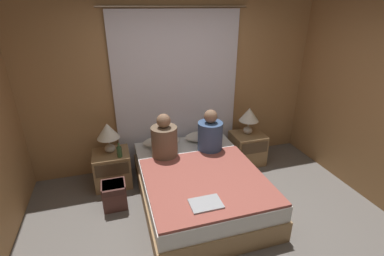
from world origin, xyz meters
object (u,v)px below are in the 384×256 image
Objects in this scene: person_right_in_bed at (210,134)px; laptop_on_bed at (206,204)px; bed at (199,185)px; nightstand_right at (247,148)px; lamp_right at (249,116)px; nightstand_left at (113,168)px; pillow_right at (202,136)px; lamp_left at (108,133)px; beer_bottle_on_left_stand at (119,152)px; backpack_on_floor at (114,194)px; pillow_left at (162,141)px; person_left_in_bed at (164,140)px.

person_right_in_bed is 1.86× the size of laptop_on_bed.
laptop_on_bed reaches higher than bed.
lamp_right is at bearing 90.00° from nightstand_right.
pillow_right is (1.38, 0.10, 0.28)m from nightstand_left.
lamp_left is 1.72m from laptop_on_bed.
lamp_left is at bearing 124.53° from beer_bottle_on_left_stand.
beer_bottle_on_left_stand reaches higher than backpack_on_floor.
person_right_in_bed reaches higher than nightstand_left.
lamp_left reaches higher than pillow_left.
bed is at bearing -30.70° from beer_bottle_on_left_stand.
lamp_right is at bearing 4.97° from beer_bottle_on_left_stand.
lamp_left is 1.41m from person_right_in_bed.
lamp_left is 0.78m from person_left_in_bed.
bed is at bearing -34.64° from lamp_left.
laptop_on_bed is at bearing -112.07° from person_right_in_bed.
bed is 1.15m from beer_bottle_on_left_stand.
beer_bottle_on_left_stand reaches higher than pillow_left.
pillow_right is at bearing 174.82° from lamp_right.
bed is 1.27m from nightstand_left.
laptop_on_bed is (0.91, -1.40, 0.25)m from nightstand_left.
person_left_in_bed is (-1.41, -0.26, 0.47)m from nightstand_right.
lamp_left is at bearing 145.36° from bed.
lamp_right is 1.44m from person_left_in_bed.
nightstand_right is at bearing 13.98° from backpack_on_floor.
pillow_left is 0.64m from pillow_right.
laptop_on_bed is at bearing -57.69° from lamp_left.
person_right_in_bed is (0.31, 0.44, 0.49)m from bed.
person_left_in_bed is at bearing -19.74° from nightstand_left.
bed is at bearing -145.36° from lamp_right.
pillow_right is (-0.74, 0.10, 0.28)m from nightstand_right.
pillow_left is 2.68× the size of beer_bottle_on_left_stand.
bed is 3.15× the size of person_left_in_bed.
lamp_left is at bearing 90.00° from nightstand_left.
lamp_left is at bearing 157.98° from person_left_in_bed.
lamp_right is 0.69× the size of person_left_in_bed.
beer_bottle_on_left_stand is (-2.00, -0.14, 0.33)m from nightstand_right.
person_right_in_bed is at bearing -11.94° from lamp_left.
backpack_on_floor is at bearing -139.78° from pillow_left.
lamp_right is at bearing -2.78° from pillow_left.
bed is 3.22× the size of person_right_in_bed.
pillow_right is 0.40m from person_right_in_bed.
backpack_on_floor is (-2.13, -0.53, -0.05)m from nightstand_right.
pillow_left is 0.90× the size of person_right_in_bed.
nightstand_left is at bearing 130.27° from beer_bottle_on_left_stand.
pillow_right is at bearing 4.13° from nightstand_left.
bed is 4.60× the size of lamp_left.
nightstand_left and nightstand_right have the same top height.
laptop_on_bed is (-0.47, -1.50, -0.02)m from pillow_right.
nightstand_right is 0.91× the size of pillow_right.
beer_bottle_on_left_stand is 0.62× the size of laptop_on_bed.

